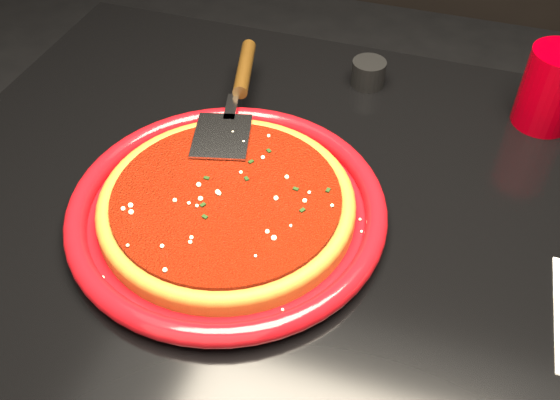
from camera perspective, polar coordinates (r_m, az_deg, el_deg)
The scene contains 10 objects.
table at distance 1.10m, azimuth 5.44°, elevation -15.04°, with size 1.20×0.80×0.75m, color black.
plate at distance 0.79m, azimuth -4.84°, elevation -0.77°, with size 0.40×0.40×0.03m, color maroon.
pizza_crust at distance 0.78m, azimuth -4.86°, elevation -0.54°, with size 0.32×0.32×0.02m, color brown.
pizza_crust_rim at distance 0.78m, azimuth -4.90°, elevation -0.12°, with size 0.32×0.32×0.02m, color brown.
pizza_sauce at distance 0.77m, azimuth -4.92°, elevation 0.18°, with size 0.28×0.28×0.01m, color #641004.
parmesan_dusting at distance 0.77m, azimuth -4.96°, elevation 0.60°, with size 0.28×0.28×0.01m, color beige, non-canonical shape.
basil_flecks at distance 0.77m, azimuth -4.95°, elevation 0.54°, with size 0.25×0.25×0.00m, color black, non-canonical shape.
pizza_server at distance 0.91m, azimuth -4.07°, elevation 9.38°, with size 0.09×0.32×0.02m, color silver, non-canonical shape.
cup at distance 0.98m, azimuth 23.56°, elevation 9.34°, with size 0.09×0.09×0.12m, color #8B0009.
ramekin at distance 1.02m, azimuth 8.09°, elevation 11.43°, with size 0.05×0.05×0.04m, color black.
Camera 1 is at (0.07, -0.55, 1.33)m, focal length 40.00 mm.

